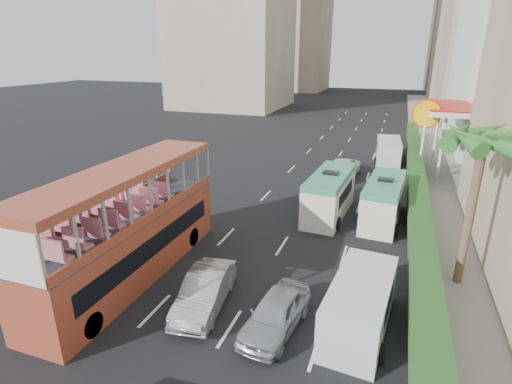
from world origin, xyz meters
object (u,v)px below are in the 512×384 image
at_px(car_silver_lane_b, 275,329).
at_px(minibus_near, 329,195).
at_px(double_decker_bus, 128,224).
at_px(panel_van_near, 360,305).
at_px(car_silver_lane_a, 206,306).
at_px(panel_van_far, 388,151).
at_px(minibus_far, 383,201).
at_px(shell_station, 466,140).
at_px(palm_tree, 470,213).
at_px(van_asset, 342,177).

height_order(car_silver_lane_b, minibus_near, minibus_near).
relative_size(double_decker_bus, panel_van_near, 2.26).
bearing_deg(car_silver_lane_a, panel_van_far, 69.30).
height_order(minibus_near, panel_van_far, minibus_near).
height_order(minibus_far, panel_van_near, minibus_far).
bearing_deg(double_decker_bus, shell_station, 55.18).
bearing_deg(car_silver_lane_a, car_silver_lane_b, -14.65).
relative_size(minibus_near, shell_station, 0.75).
bearing_deg(shell_station, minibus_far, -113.87).
bearing_deg(palm_tree, double_decker_bus, -163.84).
distance_m(double_decker_bus, palm_tree, 14.39).
bearing_deg(minibus_near, minibus_far, 5.71).
distance_m(car_silver_lane_b, panel_van_far, 26.07).
height_order(van_asset, shell_station, shell_station).
bearing_deg(minibus_far, palm_tree, -55.92).
distance_m(double_decker_bus, minibus_near, 12.36).
height_order(minibus_near, minibus_far, minibus_near).
bearing_deg(panel_van_far, minibus_far, -92.73).
relative_size(minibus_near, panel_van_near, 1.23).
xyz_separation_m(van_asset, panel_van_far, (3.23, 6.20, 1.01)).
xyz_separation_m(car_silver_lane_b, minibus_far, (3.11, 11.57, 1.26)).
height_order(car_silver_lane_b, van_asset, car_silver_lane_b).
xyz_separation_m(minibus_far, panel_van_far, (-0.25, 14.32, -0.25)).
bearing_deg(palm_tree, shell_station, 83.40).
bearing_deg(van_asset, car_silver_lane_a, -93.83).
distance_m(minibus_far, shell_station, 14.15).
distance_m(car_silver_lane_b, shell_station, 26.12).
bearing_deg(car_silver_lane_b, panel_van_far, 90.91).
bearing_deg(car_silver_lane_b, panel_van_near, 28.17).
bearing_deg(car_silver_lane_a, minibus_near, 67.29).
height_order(car_silver_lane_b, minibus_far, minibus_far).
xyz_separation_m(minibus_near, palm_tree, (6.67, -6.02, 2.05)).
distance_m(double_decker_bus, minibus_far, 14.51).
bearing_deg(double_decker_bus, panel_van_near, -1.97).
bearing_deg(car_silver_lane_a, van_asset, 74.44).
bearing_deg(palm_tree, minibus_near, 137.93).
height_order(car_silver_lane_a, car_silver_lane_b, car_silver_lane_a).
xyz_separation_m(minibus_near, panel_van_far, (2.93, 14.44, -0.31)).
bearing_deg(panel_van_far, shell_station, -17.49).
bearing_deg(panel_van_far, car_silver_lane_a, -106.75).
bearing_deg(shell_station, double_decker_bus, -124.82).
relative_size(panel_van_far, shell_station, 0.63).
bearing_deg(palm_tree, car_silver_lane_b, -140.55).
distance_m(double_decker_bus, car_silver_lane_b, 7.76).
xyz_separation_m(double_decker_bus, panel_van_far, (10.06, 24.46, -1.52)).
distance_m(van_asset, panel_van_near, 18.90).
bearing_deg(shell_station, palm_tree, -96.60).
bearing_deg(van_asset, palm_tree, -59.88).
xyz_separation_m(panel_van_far, palm_tree, (3.74, -20.46, 2.37)).
distance_m(minibus_far, palm_tree, 7.37).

